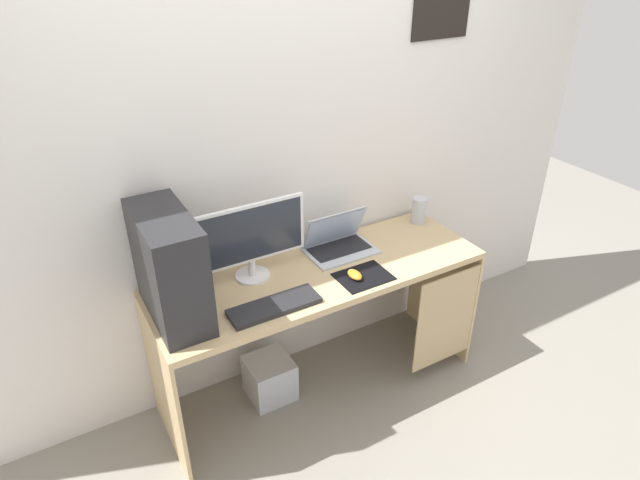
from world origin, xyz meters
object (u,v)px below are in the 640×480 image
Objects in this scene: mouse_left at (355,275)px; subwoofer at (270,378)px; laptop at (338,243)px; keyboard at (274,306)px; speaker at (419,210)px; pc_tower at (170,267)px; monitor at (251,239)px.

subwoofer is at bearing 151.38° from mouse_left.
keyboard is at bearing -150.62° from laptop.
keyboard is at bearing -163.22° from speaker.
keyboard is 1.78× the size of subwoofer.
pc_tower is 0.99m from subwoofer.
subwoofer is (0.44, 0.05, -0.89)m from pc_tower.
mouse_left is 0.41× the size of subwoofer.
mouse_left is at bearing -28.62° from subwoofer.
laptop is 1.51× the size of subwoofer.
pc_tower reaches higher than speaker.
pc_tower reaches higher than subwoofer.
pc_tower is 1.48m from speaker.
pc_tower is 0.94m from laptop.
pc_tower is 0.88m from mouse_left.
keyboard is (-1.08, -0.32, -0.06)m from speaker.
subwoofer is (0.03, -0.04, -0.86)m from monitor.
pc_tower is at bearing -173.17° from subwoofer.
laptop reaches higher than mouse_left.
pc_tower is at bearing -172.96° from laptop.
speaker is 1.60× the size of mouse_left.
keyboard is at bearing -24.62° from pc_tower.
laptop is (0.91, 0.11, -0.20)m from pc_tower.
monitor is at bearing 13.32° from pc_tower.
pc_tower is 0.88× the size of monitor.
mouse_left reaches higher than keyboard.
speaker is (1.06, 0.05, -0.14)m from monitor.
speaker is at bearing 2.63° from monitor.
laptop is at bearing 74.65° from mouse_left.
monitor is (0.41, 0.10, -0.03)m from pc_tower.
subwoofer is at bearing -174.83° from speaker.
mouse_left is at bearing -154.34° from speaker.
monitor reaches higher than laptop.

